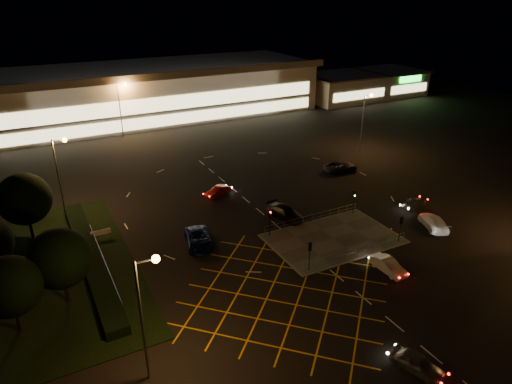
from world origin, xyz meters
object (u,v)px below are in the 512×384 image
signal_nw (270,218)px  signal_se (401,224)px  car_queue_white (388,266)px  car_right_silver (414,203)px  signal_sw (310,251)px  car_approach_white (433,222)px  car_near_silver (417,363)px  car_circ_red (218,191)px  signal_ne (354,197)px  car_east_grey (341,167)px  car_far_dkgrey (285,212)px  car_left_blue (199,239)px

signal_nw → signal_se: bearing=-33.6°
signal_nw → car_queue_white: (6.94, -11.75, -1.69)m
car_right_silver → signal_sw: bearing=96.4°
car_approach_white → signal_se: bearing=29.7°
car_near_silver → car_circ_red: size_ratio=1.09×
car_queue_white → car_near_silver: bearing=-125.4°
car_queue_white → signal_se: bearing=34.7°
signal_se → signal_ne: 7.99m
signal_nw → car_approach_white: signal_nw is taller
car_east_grey → signal_sw: bearing=140.7°
signal_nw → car_queue_white: bearing=-59.4°
car_right_silver → car_east_grey: car_east_grey is taller
signal_se → signal_nw: size_ratio=1.00×
signal_se → car_near_silver: signal_se is taller
signal_nw → car_circ_red: size_ratio=0.85×
signal_ne → car_right_silver: bearing=-14.5°
car_right_silver → car_circ_red: (-20.97, 15.25, -0.00)m
car_far_dkgrey → car_approach_white: 17.53m
signal_ne → car_circ_red: size_ratio=0.85×
car_queue_white → car_approach_white: car_approach_white is taller
signal_sw → signal_se: same height
car_queue_white → signal_sw: bearing=149.6°
signal_nw → car_circ_red: signal_nw is taller
car_far_dkgrey → car_east_grey: size_ratio=0.97×
signal_nw → car_left_blue: (-7.95, 1.78, -1.58)m
signal_sw → signal_ne: (12.00, 7.99, 0.00)m
signal_nw → car_left_blue: size_ratio=0.55×
car_near_silver → car_east_grey: 40.31m
signal_se → signal_nw: same height
signal_nw → car_far_dkgrey: (3.91, 3.01, -1.61)m
signal_se → car_far_dkgrey: 13.74m
signal_sw → car_approach_white: signal_sw is taller
signal_sw → car_near_silver: 14.71m
signal_sw → car_left_blue: size_ratio=0.55×
car_circ_red → car_east_grey: car_east_grey is taller
signal_se → signal_sw: bearing=0.0°
car_right_silver → signal_se: bearing=115.7°
car_east_grey → car_approach_white: car_approach_white is taller
car_right_silver → car_circ_red: size_ratio=0.97×
signal_nw → car_approach_white: size_ratio=0.61×
car_right_silver → car_approach_white: bearing=147.7°
car_right_silver → car_east_grey: 14.61m
signal_sw → car_approach_white: 18.18m
car_east_grey → signal_se: bearing=164.1°
signal_se → car_queue_white: 6.52m
car_queue_white → car_far_dkgrey: size_ratio=0.79×
car_queue_white → signal_ne: bearing=64.8°
car_queue_white → car_circ_red: (-7.67, 24.86, -0.07)m
signal_ne → car_near_silver: (-12.24, -22.59, -1.68)m
car_left_blue → car_approach_white: 27.58m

